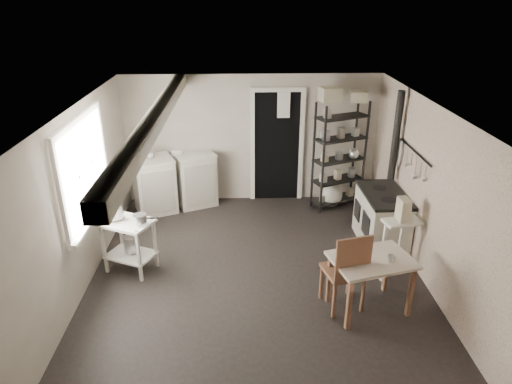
{
  "coord_description": "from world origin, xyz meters",
  "views": [
    {
      "loc": [
        -0.19,
        -5.31,
        3.61
      ],
      "look_at": [
        0.0,
        0.3,
        1.1
      ],
      "focal_mm": 32.0,
      "sensor_mm": 36.0,
      "label": 1
    }
  ],
  "objects_px": {
    "base_cabinets": "(175,183)",
    "shelf_rack": "(339,156)",
    "stockpot": "(113,207)",
    "work_table": "(369,282)",
    "chair": "(343,272)",
    "stove": "(382,218)",
    "flour_sack": "(332,194)",
    "prep_table": "(130,244)"
  },
  "relations": [
    {
      "from": "base_cabinets",
      "to": "shelf_rack",
      "type": "xyz_separation_m",
      "value": [
        2.89,
        -0.05,
        0.49
      ]
    },
    {
      "from": "stockpot",
      "to": "work_table",
      "type": "height_order",
      "value": "stockpot"
    },
    {
      "from": "base_cabinets",
      "to": "chair",
      "type": "distance_m",
      "value": 3.76
    },
    {
      "from": "stockpot",
      "to": "base_cabinets",
      "type": "height_order",
      "value": "stockpot"
    },
    {
      "from": "chair",
      "to": "stove",
      "type": "bearing_deg",
      "value": 44.78
    },
    {
      "from": "stockpot",
      "to": "base_cabinets",
      "type": "xyz_separation_m",
      "value": [
        0.54,
        1.96,
        -0.48
      ]
    },
    {
      "from": "stove",
      "to": "flour_sack",
      "type": "xyz_separation_m",
      "value": [
        -0.49,
        1.34,
        -0.2
      ]
    },
    {
      "from": "stove",
      "to": "work_table",
      "type": "bearing_deg",
      "value": -112.04
    },
    {
      "from": "shelf_rack",
      "to": "stockpot",
      "type": "bearing_deg",
      "value": -174.08
    },
    {
      "from": "prep_table",
      "to": "shelf_rack",
      "type": "bearing_deg",
      "value": 31.18
    },
    {
      "from": "shelf_rack",
      "to": "base_cabinets",
      "type": "bearing_deg",
      "value": 155.85
    },
    {
      "from": "shelf_rack",
      "to": "work_table",
      "type": "height_order",
      "value": "shelf_rack"
    },
    {
      "from": "prep_table",
      "to": "base_cabinets",
      "type": "distance_m",
      "value": 2.05
    },
    {
      "from": "chair",
      "to": "flour_sack",
      "type": "bearing_deg",
      "value": 67.83
    },
    {
      "from": "stockpot",
      "to": "flour_sack",
      "type": "xyz_separation_m",
      "value": [
        3.34,
        1.87,
        -0.7
      ]
    },
    {
      "from": "stove",
      "to": "chair",
      "type": "relative_size",
      "value": 1.0
    },
    {
      "from": "stove",
      "to": "stockpot",
      "type": "bearing_deg",
      "value": -173.31
    },
    {
      "from": "base_cabinets",
      "to": "work_table",
      "type": "bearing_deg",
      "value": -70.22
    },
    {
      "from": "shelf_rack",
      "to": "work_table",
      "type": "distance_m",
      "value": 2.99
    },
    {
      "from": "stove",
      "to": "base_cabinets",
      "type": "bearing_deg",
      "value": 155.39
    },
    {
      "from": "prep_table",
      "to": "stove",
      "type": "bearing_deg",
      "value": 9.2
    },
    {
      "from": "stove",
      "to": "work_table",
      "type": "xyz_separation_m",
      "value": [
        -0.59,
        -1.56,
        -0.06
      ]
    },
    {
      "from": "stockpot",
      "to": "shelf_rack",
      "type": "bearing_deg",
      "value": 29.1
    },
    {
      "from": "shelf_rack",
      "to": "flour_sack",
      "type": "distance_m",
      "value": 0.72
    },
    {
      "from": "base_cabinets",
      "to": "shelf_rack",
      "type": "relative_size",
      "value": 0.77
    },
    {
      "from": "prep_table",
      "to": "stove",
      "type": "relative_size",
      "value": 0.71
    },
    {
      "from": "prep_table",
      "to": "chair",
      "type": "relative_size",
      "value": 0.7
    },
    {
      "from": "stockpot",
      "to": "chair",
      "type": "relative_size",
      "value": 0.26
    },
    {
      "from": "prep_table",
      "to": "work_table",
      "type": "relative_size",
      "value": 0.81
    },
    {
      "from": "prep_table",
      "to": "stockpot",
      "type": "xyz_separation_m",
      "value": [
        -0.17,
        0.06,
        0.54
      ]
    },
    {
      "from": "shelf_rack",
      "to": "stove",
      "type": "height_order",
      "value": "shelf_rack"
    },
    {
      "from": "prep_table",
      "to": "stove",
      "type": "xyz_separation_m",
      "value": [
        3.66,
        0.59,
        0.04
      ]
    },
    {
      "from": "work_table",
      "to": "chair",
      "type": "distance_m",
      "value": 0.34
    },
    {
      "from": "work_table",
      "to": "chair",
      "type": "bearing_deg",
      "value": 167.04
    },
    {
      "from": "shelf_rack",
      "to": "flour_sack",
      "type": "height_order",
      "value": "shelf_rack"
    },
    {
      "from": "prep_table",
      "to": "shelf_rack",
      "type": "distance_m",
      "value": 3.84
    },
    {
      "from": "work_table",
      "to": "flour_sack",
      "type": "distance_m",
      "value": 2.9
    },
    {
      "from": "prep_table",
      "to": "chair",
      "type": "distance_m",
      "value": 2.9
    },
    {
      "from": "prep_table",
      "to": "chair",
      "type": "height_order",
      "value": "chair"
    },
    {
      "from": "stove",
      "to": "flour_sack",
      "type": "relative_size",
      "value": 2.4
    },
    {
      "from": "base_cabinets",
      "to": "work_table",
      "type": "relative_size",
      "value": 1.57
    },
    {
      "from": "base_cabinets",
      "to": "work_table",
      "type": "xyz_separation_m",
      "value": [
        2.7,
        -2.98,
        -0.08
      ]
    }
  ]
}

